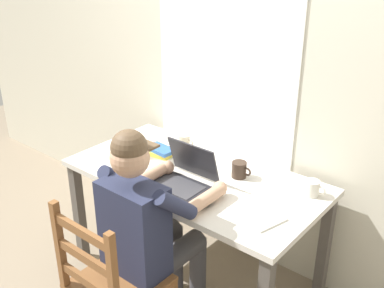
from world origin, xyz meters
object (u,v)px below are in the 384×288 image
Objects in this scene: coffee_mug_spare at (312,188)px; book_stack_main at (161,153)px; coffee_mug_white at (184,142)px; wooden_chair at (111,286)px; computer_mouse at (205,202)px; desk at (194,188)px; coffee_mug_dark at (239,170)px; seated_person at (149,223)px; laptop at (183,176)px.

coffee_mug_spare is 0.95m from book_stack_main.
book_stack_main is at bearing -94.24° from coffee_mug_white.
wooden_chair is at bearing -120.65° from coffee_mug_spare.
computer_mouse is at bearing 70.30° from wooden_chair.
coffee_mug_spare reaches higher than book_stack_main.
book_stack_main reaches higher than desk.
coffee_mug_dark is (0.15, 0.88, 0.34)m from wooden_chair.
coffee_mug_dark is (-0.04, 0.37, 0.03)m from computer_mouse.
desk is at bearing 99.15° from seated_person.
coffee_mug_spare is at bearing 50.07° from seated_person.
coffee_mug_dark is at bearing 95.52° from computer_mouse.
wooden_chair reaches higher than coffee_mug_dark.
laptop is (-0.05, 0.61, 0.35)m from wooden_chair.
coffee_mug_spare is 0.62× the size of book_stack_main.
computer_mouse is at bearing -24.41° from book_stack_main.
coffee_mug_white reaches higher than coffee_mug_dark.
book_stack_main is (-0.29, 0.02, 0.13)m from desk.
seated_person reaches higher than computer_mouse.
seated_person reaches higher than coffee_mug_spare.
coffee_mug_white reaches higher than computer_mouse.
wooden_chair is 7.87× the size of coffee_mug_spare.
seated_person is 3.77× the size of laptop.
wooden_chair is (0.00, -0.28, -0.23)m from seated_person.
computer_mouse is at bearing -41.24° from desk.
wooden_chair reaches higher than desk.
seated_person is at bearing 90.00° from wooden_chair.
coffee_mug_spare is (0.64, 0.22, 0.14)m from desk.
wooden_chair is 4.86× the size of book_stack_main.
coffee_mug_spare is (0.57, 0.96, 0.34)m from wooden_chair.
desk is 0.36m from computer_mouse.
desk is 0.30m from coffee_mug_dark.
book_stack_main is at bearing 155.59° from computer_mouse.
seated_person is 0.63m from coffee_mug_dark.
desk is at bearing 101.24° from laptop.
coffee_mug_white is at bearing 169.35° from coffee_mug_dark.
coffee_mug_dark is at bearing 12.80° from book_stack_main.
seated_person is at bearing -129.93° from coffee_mug_spare.
laptop is 0.71m from coffee_mug_spare.
book_stack_main is (-0.55, 0.25, 0.02)m from computer_mouse.
seated_person is 0.90m from coffee_mug_spare.
coffee_mug_dark is at bearing 80.37° from wooden_chair.
computer_mouse is 0.70m from coffee_mug_white.
seated_person is 10.78× the size of coffee_mug_white.
computer_mouse is 0.59m from coffee_mug_spare.
computer_mouse is 0.84× the size of coffee_mug_spare.
laptop is 2.65× the size of coffee_mug_dark.
laptop is 2.86× the size of coffee_mug_white.
seated_person is 12.45× the size of computer_mouse.
coffee_mug_white is at bearing 109.64° from wooden_chair.
computer_mouse reaches higher than desk.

